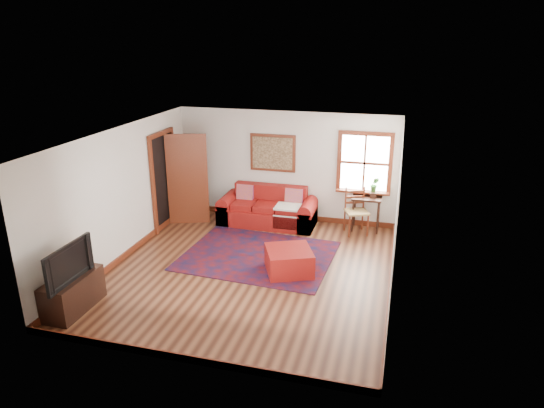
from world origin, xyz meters
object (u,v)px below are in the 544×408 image
(red_ottoman, at_px, (289,261))
(side_table, at_px, (367,202))
(red_leather_sofa, at_px, (268,212))
(media_cabinet, at_px, (73,293))
(ladder_back_chair, at_px, (356,209))

(red_ottoman, distance_m, side_table, 2.72)
(red_leather_sofa, distance_m, side_table, 2.21)
(side_table, distance_m, media_cabinet, 6.12)
(side_table, height_order, media_cabinet, side_table)
(ladder_back_chair, xyz_separation_m, media_cabinet, (-3.91, -4.29, -0.25))
(side_table, xyz_separation_m, ladder_back_chair, (-0.20, -0.22, -0.09))
(red_leather_sofa, xyz_separation_m, side_table, (2.17, 0.20, 0.35))
(media_cabinet, bearing_deg, side_table, 47.64)
(red_leather_sofa, height_order, red_ottoman, red_leather_sofa)
(red_leather_sofa, relative_size, ladder_back_chair, 2.18)
(red_leather_sofa, relative_size, red_ottoman, 2.75)
(red_ottoman, distance_m, ladder_back_chair, 2.42)
(side_table, bearing_deg, ladder_back_chair, -132.10)
(red_ottoman, height_order, ladder_back_chair, ladder_back_chair)
(red_leather_sofa, bearing_deg, red_ottoman, -65.67)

